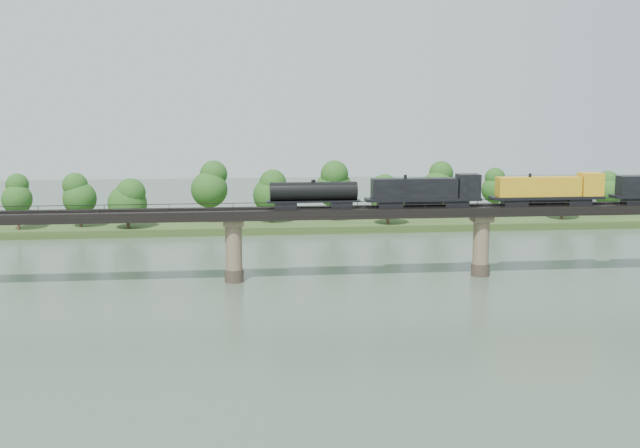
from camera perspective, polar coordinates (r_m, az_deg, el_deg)
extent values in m
plane|color=#39493B|center=(98.63, -6.01, -7.99)|extent=(400.00, 400.00, 0.00)
cube|color=#2E471C|center=(181.55, -6.22, 0.02)|extent=(300.00, 24.00, 1.60)
cylinder|color=#473A2D|center=(127.43, -6.12, -3.66)|extent=(3.00, 3.00, 2.00)
cylinder|color=#7F6F53|center=(126.53, -6.16, -1.67)|extent=(2.60, 2.60, 9.00)
cube|color=#7F6F53|center=(125.87, -6.19, 0.12)|extent=(3.20, 3.20, 1.00)
cylinder|color=#473A2D|center=(133.63, 11.32, -3.20)|extent=(3.00, 3.00, 2.00)
cylinder|color=#7F6F53|center=(132.78, 11.38, -1.30)|extent=(2.60, 2.60, 9.00)
cube|color=#7F6F53|center=(132.15, 11.43, 0.41)|extent=(3.20, 3.20, 1.00)
cube|color=black|center=(125.69, -6.20, 0.68)|extent=(220.00, 5.00, 1.50)
cube|color=black|center=(124.83, -6.20, 1.01)|extent=(220.00, 0.12, 0.16)
cube|color=black|center=(126.31, -6.20, 1.10)|extent=(220.00, 0.12, 0.16)
cube|color=black|center=(123.11, -6.20, 1.19)|extent=(220.00, 0.10, 0.10)
cube|color=black|center=(127.87, -6.21, 1.48)|extent=(220.00, 0.10, 0.10)
cube|color=black|center=(123.16, -6.20, 1.03)|extent=(0.08, 0.08, 0.70)
cube|color=black|center=(127.91, -6.21, 1.32)|extent=(0.08, 0.08, 0.70)
cylinder|color=#382619|center=(178.14, -20.66, 0.17)|extent=(0.70, 0.70, 3.51)
sphere|color=#1A4714|center=(177.54, -20.74, 1.66)|extent=(6.31, 6.31, 6.31)
sphere|color=#1A4714|center=(177.23, -20.79, 2.60)|extent=(4.73, 4.73, 4.73)
cylinder|color=#382619|center=(177.99, -16.66, 0.33)|extent=(0.70, 0.70, 3.34)
sphere|color=#1A4714|center=(177.41, -16.72, 1.76)|extent=(7.18, 7.18, 7.18)
sphere|color=#1A4714|center=(177.10, -16.76, 2.65)|extent=(5.39, 5.39, 5.39)
cylinder|color=#382619|center=(173.83, -13.49, 0.18)|extent=(0.70, 0.70, 2.83)
sphere|color=#1A4714|center=(173.32, -13.54, 1.41)|extent=(8.26, 8.26, 8.26)
sphere|color=#1A4714|center=(173.04, -13.56, 2.18)|extent=(6.19, 6.19, 6.19)
cylinder|color=#382619|center=(178.91, -7.85, 0.76)|extent=(0.70, 0.70, 3.96)
sphere|color=#1A4714|center=(178.25, -7.88, 2.45)|extent=(8.07, 8.07, 8.07)
sphere|color=#1A4714|center=(177.92, -7.90, 3.50)|extent=(6.05, 6.05, 6.05)
cylinder|color=#382619|center=(177.60, -3.48, 0.66)|extent=(0.70, 0.70, 3.27)
sphere|color=#1A4714|center=(177.03, -3.49, 2.05)|extent=(8.03, 8.03, 8.03)
sphere|color=#1A4714|center=(176.73, -3.50, 2.93)|extent=(6.02, 6.02, 6.02)
cylinder|color=#382619|center=(179.95, 1.00, 0.89)|extent=(0.70, 0.70, 3.92)
sphere|color=#1A4714|center=(179.30, 1.00, 2.54)|extent=(8.29, 8.29, 8.29)
sphere|color=#1A4714|center=(178.97, 1.01, 3.58)|extent=(6.21, 6.21, 6.21)
cylinder|color=#382619|center=(174.97, 4.85, 0.48)|extent=(0.70, 0.70, 3.02)
sphere|color=#1A4714|center=(174.43, 4.86, 1.79)|extent=(7.74, 7.74, 7.74)
sphere|color=#1A4714|center=(174.14, 4.87, 2.61)|extent=(5.80, 5.80, 5.80)
cylinder|color=#382619|center=(186.24, 8.33, 1.05)|extent=(0.70, 0.70, 3.80)
sphere|color=#1A4714|center=(185.63, 8.36, 2.59)|extent=(7.47, 7.47, 7.47)
sphere|color=#1A4714|center=(185.31, 8.38, 3.57)|extent=(5.60, 5.60, 5.60)
cylinder|color=#382619|center=(190.40, 12.29, 1.04)|extent=(0.70, 0.70, 3.38)
sphere|color=#1A4714|center=(189.85, 12.34, 2.39)|extent=(6.23, 6.23, 6.23)
sphere|color=#1A4714|center=(189.57, 12.36, 3.24)|extent=(4.67, 4.67, 4.67)
cylinder|color=#382619|center=(189.95, 16.82, 0.75)|extent=(0.70, 0.70, 2.77)
sphere|color=#1A4714|center=(189.48, 16.87, 1.86)|extent=(7.04, 7.04, 7.04)
sphere|color=#1A4714|center=(189.23, 16.90, 2.55)|extent=(5.28, 5.28, 5.28)
cylinder|color=#382619|center=(200.12, 19.74, 1.03)|extent=(0.70, 0.70, 2.94)
sphere|color=#1A4714|center=(199.66, 19.79, 2.15)|extent=(6.73, 6.73, 6.73)
sphere|color=#1A4714|center=(199.41, 19.83, 2.85)|extent=(5.05, 5.05, 5.05)
cube|color=black|center=(141.87, 21.48, 1.57)|extent=(3.91, 2.35, 1.08)
cube|color=black|center=(137.59, 17.87, 1.55)|extent=(3.91, 2.35, 1.08)
cube|color=black|center=(133.54, 13.66, 1.52)|extent=(3.91, 2.35, 1.08)
cube|color=black|center=(135.39, 15.81, 1.82)|extent=(18.58, 2.93, 0.49)
cube|color=gold|center=(134.65, 15.26, 2.59)|extent=(13.69, 2.64, 3.13)
cube|color=gold|center=(138.10, 18.67, 2.70)|extent=(3.52, 2.93, 3.72)
cylinder|color=black|center=(135.46, 15.80, 1.60)|extent=(5.87, 1.37, 1.37)
cube|color=black|center=(130.53, 9.62, 1.48)|extent=(3.91, 2.35, 1.08)
cube|color=black|center=(127.99, 4.99, 1.43)|extent=(3.91, 2.35, 1.08)
cube|color=black|center=(129.07, 7.33, 1.76)|extent=(18.58, 2.93, 0.49)
cube|color=black|center=(128.52, 6.71, 2.55)|extent=(13.69, 2.64, 3.13)
cube|color=black|center=(130.76, 10.48, 2.70)|extent=(3.52, 2.93, 3.72)
cylinder|color=black|center=(129.13, 7.33, 1.52)|extent=(5.87, 1.37, 1.37)
cube|color=black|center=(126.69, 1.51, 1.38)|extent=(3.42, 2.15, 1.08)
cube|color=black|center=(125.79, -2.46, 1.32)|extent=(3.42, 2.15, 1.08)
cube|color=black|center=(126.09, -0.47, 1.64)|extent=(14.67, 2.35, 0.29)
cylinder|color=black|center=(125.90, -0.47, 2.35)|extent=(13.69, 2.93, 2.93)
cylinder|color=black|center=(125.73, -0.47, 3.06)|extent=(0.68, 0.68, 0.49)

